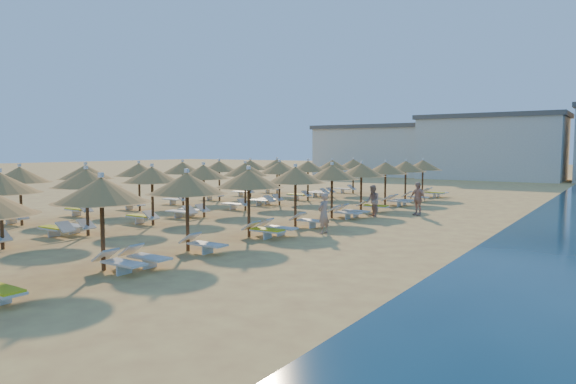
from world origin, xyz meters
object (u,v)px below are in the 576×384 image
Objects in this scene: parasol_row_west at (204,173)px; parasol_row_east at (295,176)px; beachgoer_b at (373,201)px; beachgoer_a at (324,213)px; beachgoer_c at (418,199)px.

parasol_row_east is at bearing 0.00° from parasol_row_west.
beachgoer_b is (7.04, 4.91, -1.44)m from parasol_row_west.
beachgoer_b is at bearing -169.12° from beachgoer_a.
beachgoer_c is 1.08× the size of beachgoer_b.
parasol_row_west is 11.10m from beachgoer_c.
parasol_row_east is 5.34m from beachgoer_b.
parasol_row_west is at bearing -100.24° from beachgoer_b.
parasol_row_east is 2.70m from beachgoer_a.
beachgoer_a is (0.53, -5.95, 0.03)m from beachgoer_b.
parasol_row_east is 1.00× the size of parasol_row_west.
parasol_row_west reaches higher than beachgoer_b.
parasol_row_west is (-5.52, 0.00, 0.00)m from parasol_row_east.
parasol_row_east reaches higher than beachgoer_c.
parasol_row_east reaches higher than beachgoer_b.
beachgoer_b is at bearing 72.80° from parasol_row_east.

